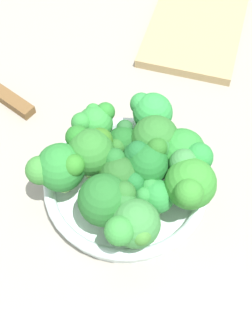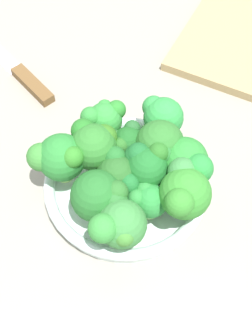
% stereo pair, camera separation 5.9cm
% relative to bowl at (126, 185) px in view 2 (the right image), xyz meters
% --- Properties ---
extents(ground_plane, '(1.30, 1.30, 0.03)m').
position_rel_bowl_xyz_m(ground_plane, '(-0.01, -0.03, -0.03)').
color(ground_plane, gray).
extents(bowl, '(0.23, 0.23, 0.03)m').
position_rel_bowl_xyz_m(bowl, '(0.00, 0.00, 0.00)').
color(bowl, white).
rests_on(bowl, ground_plane).
extents(broccoli_floret_0, '(0.05, 0.06, 0.07)m').
position_rel_bowl_xyz_m(broccoli_floret_0, '(-0.08, -0.02, 0.06)').
color(broccoli_floret_0, '#8AC657').
rests_on(broccoli_floret_0, bowl).
extents(broccoli_floret_1, '(0.07, 0.07, 0.08)m').
position_rel_bowl_xyz_m(broccoli_floret_1, '(-0.02, 0.05, 0.06)').
color(broccoli_floret_1, '#83CB5E').
rests_on(broccoli_floret_1, bowl).
extents(broccoli_floret_2, '(0.06, 0.06, 0.07)m').
position_rel_bowl_xyz_m(broccoli_floret_2, '(0.01, 0.02, 0.06)').
color(broccoli_floret_2, '#85BA5B').
rests_on(broccoli_floret_2, bowl).
extents(broccoli_floret_3, '(0.07, 0.06, 0.08)m').
position_rel_bowl_xyz_m(broccoli_floret_3, '(-0.03, -0.04, 0.06)').
color(broccoli_floret_3, '#91D065').
rests_on(broccoli_floret_3, bowl).
extents(broccoli_floret_4, '(0.08, 0.07, 0.08)m').
position_rel_bowl_xyz_m(broccoli_floret_4, '(0.05, 0.07, 0.06)').
color(broccoli_floret_4, '#83C860').
rests_on(broccoli_floret_4, bowl).
extents(broccoli_floret_5, '(0.06, 0.06, 0.07)m').
position_rel_bowl_xyz_m(broccoli_floret_5, '(-0.07, 0.06, 0.06)').
color(broccoli_floret_5, '#7DC351').
rests_on(broccoli_floret_5, bowl).
extents(broccoli_floret_6, '(0.07, 0.07, 0.07)m').
position_rel_bowl_xyz_m(broccoli_floret_6, '(0.05, -0.04, 0.06)').
color(broccoli_floret_6, '#85B750').
rests_on(broccoli_floret_6, bowl).
extents(broccoli_floret_7, '(0.06, 0.08, 0.08)m').
position_rel_bowl_xyz_m(broccoli_floret_7, '(-0.02, -0.09, 0.06)').
color(broccoli_floret_7, '#A1D366').
rests_on(broccoli_floret_7, bowl).
extents(broccoli_floret_8, '(0.05, 0.05, 0.06)m').
position_rel_bowl_xyz_m(broccoli_floret_8, '(-0.04, 0.00, 0.05)').
color(broccoli_floret_8, '#85B154').
rests_on(broccoli_floret_8, bowl).
extents(broccoli_floret_9, '(0.06, 0.07, 0.08)m').
position_rel_bowl_xyz_m(broccoli_floret_9, '(0.09, -0.01, 0.06)').
color(broccoli_floret_9, '#8ABC66').
rests_on(broccoli_floret_9, bowl).
extents(broccoli_floret_10, '(0.05, 0.06, 0.05)m').
position_rel_bowl_xyz_m(broccoli_floret_10, '(0.05, 0.03, 0.05)').
color(broccoli_floret_10, '#79B457').
rests_on(broccoli_floret_10, bowl).
extents(broccoli_floret_11, '(0.07, 0.06, 0.07)m').
position_rel_bowl_xyz_m(broccoli_floret_11, '(0.01, -0.01, 0.05)').
color(broccoli_floret_11, '#93D768').
rests_on(broccoli_floret_11, bowl).
extents(broccoli_floret_12, '(0.07, 0.06, 0.07)m').
position_rel_bowl_xyz_m(broccoli_floret_12, '(0.01, 0.08, 0.06)').
color(broccoli_floret_12, '#8EC457').
rests_on(broccoli_floret_12, bowl).
extents(knife, '(0.23, 0.18, 0.01)m').
position_rel_bowl_xyz_m(knife, '(-0.25, -0.17, -0.01)').
color(knife, silver).
rests_on(knife, ground_plane).
extents(cutting_board, '(0.31, 0.28, 0.02)m').
position_rel_bowl_xyz_m(cutting_board, '(-0.30, 0.22, -0.01)').
color(cutting_board, tan).
rests_on(cutting_board, ground_plane).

